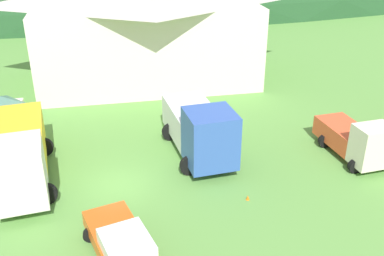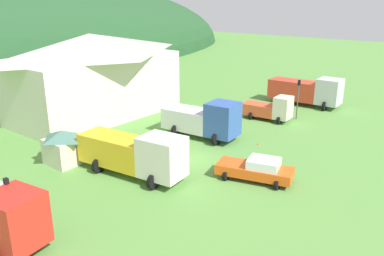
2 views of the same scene
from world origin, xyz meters
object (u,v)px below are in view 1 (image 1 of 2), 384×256
object	(u,v)px
box_truck_blue	(200,129)
service_pickup_orange	(123,247)
traffic_cone_near_pickup	(187,175)
play_shed_cream	(3,116)
traffic_cone_mid_row	(248,200)
light_truck_cream	(357,140)
heavy_rig_striped	(21,153)
depot_building	(146,27)

from	to	relation	value
box_truck_blue	service_pickup_orange	bearing A→B (deg)	-36.04
service_pickup_orange	traffic_cone_near_pickup	xyz separation A→B (m)	(3.78, 6.18, -0.83)
play_shed_cream	traffic_cone_near_pickup	bearing A→B (deg)	-33.77
play_shed_cream	service_pickup_orange	xyz separation A→B (m)	(6.59, -13.11, -0.56)
play_shed_cream	traffic_cone_near_pickup	size ratio (longest dim) A/B	4.43
box_truck_blue	traffic_cone_mid_row	world-z (taller)	box_truck_blue
play_shed_cream	box_truck_blue	xyz separation A→B (m)	(11.48, -5.01, 0.37)
light_truck_cream	traffic_cone_mid_row	world-z (taller)	light_truck_cream
box_truck_blue	play_shed_cream	bearing A→B (deg)	-118.47
traffic_cone_near_pickup	traffic_cone_mid_row	bearing A→B (deg)	-49.11
heavy_rig_striped	box_truck_blue	xyz separation A→B (m)	(9.60, 0.96, 0.00)
light_truck_cream	traffic_cone_near_pickup	xyz separation A→B (m)	(-9.75, 0.19, -1.23)
depot_building	traffic_cone_mid_row	world-z (taller)	depot_building
play_shed_cream	traffic_cone_mid_row	size ratio (longest dim) A/B	5.57
service_pickup_orange	traffic_cone_near_pickup	distance (m)	7.29
play_shed_cream	service_pickup_orange	bearing A→B (deg)	-63.33
traffic_cone_mid_row	box_truck_blue	bearing A→B (deg)	106.06
light_truck_cream	service_pickup_orange	distance (m)	14.81
depot_building	traffic_cone_near_pickup	world-z (taller)	depot_building
service_pickup_orange	traffic_cone_mid_row	distance (m)	7.14
service_pickup_orange	box_truck_blue	bearing A→B (deg)	134.03
service_pickup_orange	heavy_rig_striped	bearing A→B (deg)	-161.43
heavy_rig_striped	traffic_cone_near_pickup	xyz separation A→B (m)	(8.49, -0.96, -1.76)
depot_building	play_shed_cream	xyz separation A→B (m)	(-10.02, -8.84, -3.08)
heavy_rig_striped	box_truck_blue	world-z (taller)	box_truck_blue
light_truck_cream	box_truck_blue	bearing A→B (deg)	-108.56
depot_building	traffic_cone_mid_row	distance (m)	19.41
heavy_rig_striped	service_pickup_orange	distance (m)	8.60
light_truck_cream	play_shed_cream	bearing A→B (deg)	-114.34
service_pickup_orange	traffic_cone_mid_row	size ratio (longest dim) A/B	11.41
heavy_rig_striped	light_truck_cream	distance (m)	18.29
play_shed_cream	light_truck_cream	distance (m)	21.34
box_truck_blue	heavy_rig_striped	bearing A→B (deg)	-89.18
depot_building	play_shed_cream	bearing A→B (deg)	-138.57
traffic_cone_near_pickup	traffic_cone_mid_row	distance (m)	3.82
depot_building	traffic_cone_near_pickup	distance (m)	16.40
play_shed_cream	light_truck_cream	world-z (taller)	play_shed_cream
traffic_cone_mid_row	light_truck_cream	bearing A→B (deg)	20.45
traffic_cone_mid_row	depot_building	bearing A→B (deg)	98.68
depot_building	traffic_cone_mid_row	size ratio (longest dim) A/B	37.70
light_truck_cream	depot_building	bearing A→B (deg)	-152.53
box_truck_blue	depot_building	bearing A→B (deg)	-178.86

